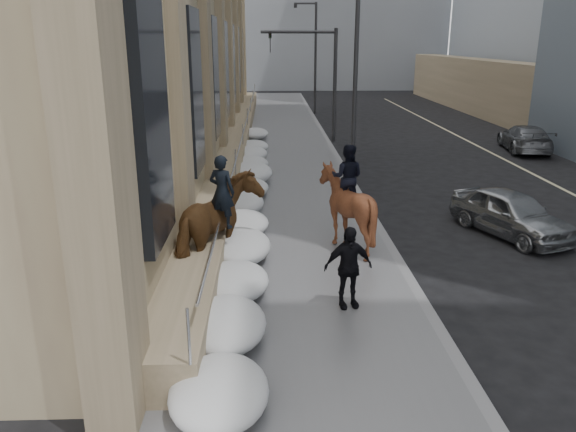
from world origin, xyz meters
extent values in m
plane|color=black|center=(0.00, 0.00, 0.00)|extent=(140.00, 140.00, 0.00)
cube|color=#5A5A5D|center=(0.00, 10.00, 0.06)|extent=(5.00, 80.00, 0.12)
cube|color=slate|center=(2.62, 10.00, 0.06)|extent=(0.24, 80.00, 0.12)
cube|color=#7C6D50|center=(-2.25, 20.00, 0.45)|extent=(1.10, 44.00, 0.90)
cylinder|color=silver|center=(-1.80, 20.00, 1.35)|extent=(0.06, 42.00, 0.06)
cube|color=black|center=(-2.70, 13.00, 4.00)|extent=(0.20, 2.20, 4.50)
cube|color=gray|center=(-6.00, 72.00, 10.00)|extent=(24.00, 12.00, 20.00)
cylinder|color=#2D2D30|center=(2.90, 14.00, 4.00)|extent=(0.18, 0.18, 8.00)
cylinder|color=#2D2D30|center=(2.90, 34.00, 4.00)|extent=(0.18, 0.18, 8.00)
cube|color=#2D2D30|center=(2.10, 34.00, 7.90)|extent=(1.60, 0.15, 0.12)
cylinder|color=#2D2D30|center=(1.40, 34.00, 7.75)|extent=(0.24, 0.24, 0.30)
cylinder|color=#2D2D30|center=(3.00, 22.00, 3.00)|extent=(0.20, 0.20, 6.00)
cylinder|color=#2D2D30|center=(1.00, 22.00, 5.80)|extent=(4.00, 0.16, 0.16)
imported|color=black|center=(-0.50, 22.00, 5.30)|extent=(0.18, 0.22, 1.10)
ellipsoid|color=silver|center=(-1.45, 0.00, 0.46)|extent=(1.50, 2.10, 0.68)
ellipsoid|color=silver|center=(-1.40, 4.00, 0.48)|extent=(1.60, 2.20, 0.72)
ellipsoid|color=silver|center=(-1.50, 8.00, 0.44)|extent=(1.40, 2.00, 0.64)
ellipsoid|color=silver|center=(-1.35, 12.00, 0.50)|extent=(1.70, 2.30, 0.76)
ellipsoid|color=silver|center=(-1.45, 16.00, 0.45)|extent=(1.50, 2.10, 0.66)
imported|color=#462C15|center=(-1.82, 3.25, 1.26)|extent=(2.22, 2.97, 2.29)
imported|color=black|center=(-1.82, 3.40, 2.05)|extent=(0.74, 0.63, 1.72)
imported|color=#512917|center=(1.38, 4.80, 1.20)|extent=(2.19, 2.34, 2.16)
imported|color=black|center=(1.38, 4.95, 1.99)|extent=(0.98, 0.84, 1.72)
imported|color=black|center=(0.97, 1.35, 0.99)|extent=(1.08, 0.61, 1.73)
imported|color=gray|center=(6.30, 5.93, 0.67)|extent=(2.89, 4.21, 1.33)
imported|color=slate|center=(12.27, 18.52, 0.67)|extent=(2.59, 4.84, 1.33)
camera|label=1|loc=(-0.62, -9.18, 5.41)|focal=35.00mm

